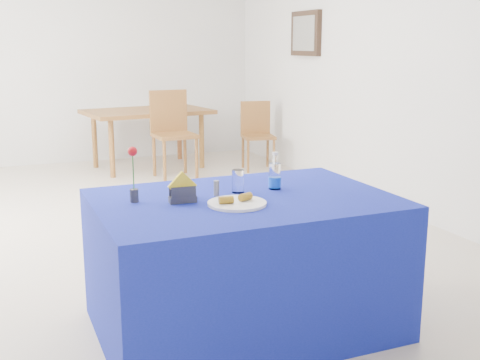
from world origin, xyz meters
name	(u,v)px	position (x,y,z in m)	size (l,w,h in m)	color
floor	(136,234)	(0.00, 0.00, 0.00)	(7.00, 7.00, 0.00)	beige
room_shell	(127,22)	(0.00, 0.00, 1.75)	(7.00, 7.00, 7.00)	silver
picture_frame	(306,33)	(2.47, 1.60, 1.70)	(0.06, 0.64, 0.52)	black
picture_art	(304,33)	(2.44, 1.60, 1.70)	(0.02, 0.52, 0.40)	#998C66
plate	(237,203)	(0.09, -2.05, 0.77)	(0.31, 0.31, 0.01)	white
drinking_glass	(238,181)	(0.19, -1.81, 0.82)	(0.07, 0.07, 0.13)	white
salt_shaker	(191,190)	(-0.08, -1.81, 0.80)	(0.03, 0.03, 0.09)	slate
pepper_shaker	(216,188)	(0.05, -1.83, 0.80)	(0.03, 0.03, 0.09)	slate
blue_table	(244,263)	(0.18, -1.92, 0.38)	(1.60, 1.10, 0.76)	navy
water_bottle	(275,177)	(0.42, -1.81, 0.83)	(0.07, 0.07, 0.21)	white
napkin_holder	(183,194)	(-0.16, -1.90, 0.81)	(0.16, 0.06, 0.17)	#35363A
rose_vase	(133,175)	(-0.39, -1.79, 0.90)	(0.05, 0.05, 0.30)	#28282D
oak_table	(147,116)	(0.81, 2.73, 0.68)	(1.64, 1.17, 0.76)	brown
chair_bg_left	(172,127)	(0.95, 2.10, 0.60)	(0.49, 0.49, 1.04)	brown
chair_bg_right	(257,130)	(2.08, 2.13, 0.50)	(0.46, 0.46, 0.86)	brown
banana_pieces	(236,198)	(0.08, -2.05, 0.79)	(0.20, 0.08, 0.04)	gold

